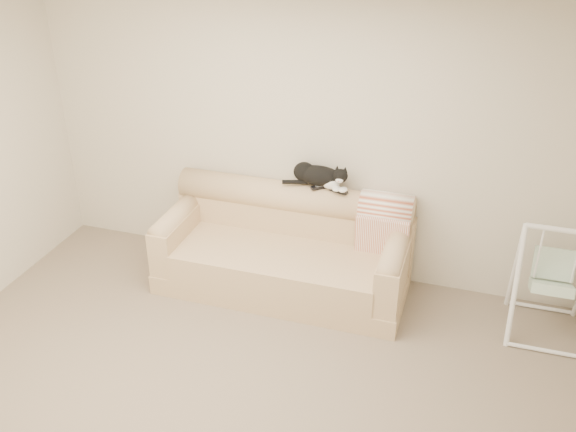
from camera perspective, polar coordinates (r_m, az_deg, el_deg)
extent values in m
plane|color=#6F6150|center=(4.75, -5.40, -16.61)|extent=(5.00, 5.00, 0.00)
cube|color=beige|center=(5.64, 1.84, 7.04)|extent=(5.00, 0.04, 2.60)
cube|color=white|center=(3.46, -7.38, 15.54)|extent=(5.00, 4.00, 0.02)
cube|color=tan|center=(5.82, -0.51, -5.66)|extent=(2.20, 0.90, 0.18)
cube|color=tan|center=(5.62, -0.87, -4.48)|extent=(1.80, 0.68, 0.24)
cube|color=tan|center=(5.92, 0.50, -1.18)|extent=(2.20, 0.22, 0.50)
cylinder|color=tan|center=(5.77, 0.51, 1.66)|extent=(2.16, 0.28, 0.28)
cube|color=tan|center=(6.00, -9.54, -1.60)|extent=(0.20, 0.88, 0.42)
cylinder|color=tan|center=(5.90, -9.70, 0.17)|extent=(0.18, 0.84, 0.18)
cube|color=tan|center=(5.48, 9.40, -4.73)|extent=(0.20, 0.88, 0.42)
cylinder|color=tan|center=(5.37, 9.57, -2.85)|extent=(0.18, 0.84, 0.18)
cube|color=black|center=(5.62, 2.94, 2.60)|extent=(0.17, 0.15, 0.02)
cube|color=gray|center=(5.62, 2.94, 2.73)|extent=(0.10, 0.09, 0.01)
cube|color=black|center=(5.56, 4.50, 2.24)|extent=(0.18, 0.10, 0.02)
ellipsoid|color=black|center=(5.60, 2.81, 3.61)|extent=(0.42, 0.21, 0.17)
ellipsoid|color=black|center=(5.65, 1.45, 3.95)|extent=(0.20, 0.18, 0.17)
ellipsoid|color=white|center=(5.56, 3.82, 2.98)|extent=(0.16, 0.11, 0.12)
ellipsoid|color=black|center=(5.50, 4.68, 3.57)|extent=(0.13, 0.14, 0.12)
ellipsoid|color=white|center=(5.46, 4.59, 3.19)|extent=(0.07, 0.06, 0.05)
sphere|color=#BF7272|center=(5.44, 4.52, 3.09)|extent=(0.01, 0.01, 0.01)
cone|color=black|center=(5.49, 4.39, 4.24)|extent=(0.06, 0.07, 0.06)
cone|color=black|center=(5.48, 5.09, 4.14)|extent=(0.06, 0.07, 0.06)
sphere|color=#A68C22|center=(5.46, 4.33, 3.50)|extent=(0.02, 0.02, 0.02)
sphere|color=#A68C22|center=(5.45, 4.78, 3.43)|extent=(0.02, 0.02, 0.02)
ellipsoid|color=white|center=(5.52, 4.35, 2.44)|extent=(0.08, 0.10, 0.04)
ellipsoid|color=white|center=(5.51, 4.91, 2.35)|extent=(0.08, 0.10, 0.04)
cylinder|color=black|center=(5.64, 0.61, 3.05)|extent=(0.23, 0.10, 0.04)
cylinder|color=#B85739|center=(5.60, 8.76, 0.47)|extent=(0.46, 0.33, 0.33)
cube|color=#B85739|center=(5.55, 8.31, -2.14)|extent=(0.46, 0.09, 0.42)
cylinder|color=white|center=(5.36, 19.58, -5.93)|extent=(0.05, 0.33, 0.96)
cylinder|color=white|center=(5.61, 19.57, -4.30)|extent=(0.05, 0.33, 0.96)
cylinder|color=white|center=(5.28, 23.31, -1.17)|extent=(0.55, 0.05, 0.04)
cylinder|color=white|center=(5.53, 21.68, -11.02)|extent=(0.55, 0.04, 0.03)
cylinder|color=white|center=(6.00, 21.47, -7.56)|extent=(0.55, 0.04, 0.03)
cube|color=white|center=(5.50, 22.35, -5.91)|extent=(0.32, 0.29, 0.18)
cube|color=white|center=(5.54, 22.56, -3.94)|extent=(0.32, 0.15, 0.25)
cylinder|color=white|center=(5.37, 21.43, -3.07)|extent=(0.02, 0.02, 0.45)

